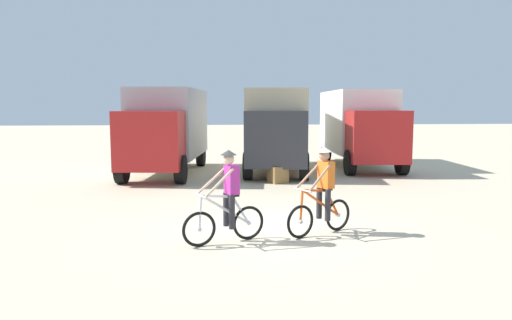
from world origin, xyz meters
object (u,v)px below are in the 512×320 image
(cyclist_orange_shirt, at_px, (227,200))
(supply_crate, at_px, (278,175))
(box_truck_white_box, at_px, (359,124))
(cyclist_cowboy_hat, at_px, (322,194))
(box_truck_tan_camper, at_px, (277,125))
(box_truck_grey_hauler, at_px, (167,126))

(cyclist_orange_shirt, relative_size, supply_crate, 3.17)
(box_truck_white_box, distance_m, cyclist_orange_shirt, 13.01)
(box_truck_white_box, bearing_deg, cyclist_cowboy_hat, -111.31)
(box_truck_tan_camper, xyz_separation_m, box_truck_white_box, (3.81, 0.88, 0.00))
(cyclist_cowboy_hat, distance_m, supply_crate, 6.74)
(box_truck_white_box, relative_size, supply_crate, 11.98)
(cyclist_orange_shirt, height_order, supply_crate, cyclist_orange_shirt)
(cyclist_cowboy_hat, bearing_deg, cyclist_orange_shirt, -167.09)
(box_truck_grey_hauler, height_order, box_truck_white_box, same)
(box_truck_white_box, bearing_deg, box_truck_grey_hauler, -171.16)
(cyclist_cowboy_hat, xyz_separation_m, supply_crate, (0.04, 6.72, -0.56))
(box_truck_grey_hauler, xyz_separation_m, cyclist_orange_shirt, (2.03, -10.08, -1.03))
(box_truck_grey_hauler, bearing_deg, box_truck_tan_camper, 5.24)
(box_truck_white_box, relative_size, cyclist_orange_shirt, 3.78)
(box_truck_grey_hauler, distance_m, box_truck_tan_camper, 4.48)
(box_truck_grey_hauler, relative_size, supply_crate, 12.15)
(cyclist_orange_shirt, height_order, cyclist_cowboy_hat, same)
(box_truck_white_box, xyz_separation_m, cyclist_cowboy_hat, (-4.26, -10.91, -1.03))
(cyclist_orange_shirt, distance_m, cyclist_cowboy_hat, 2.04)
(box_truck_tan_camper, height_order, supply_crate, box_truck_tan_camper)
(box_truck_grey_hauler, xyz_separation_m, box_truck_tan_camper, (4.46, 0.41, 0.00))
(cyclist_orange_shirt, xyz_separation_m, supply_crate, (2.03, 7.17, -0.56))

